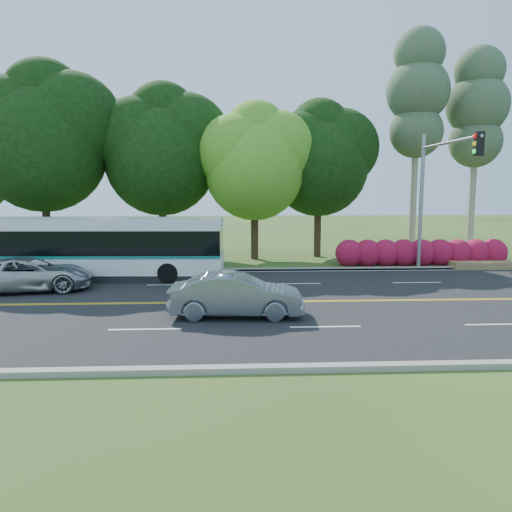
{
  "coord_description": "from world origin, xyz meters",
  "views": [
    {
      "loc": [
        -3.38,
        -18.27,
        4.24
      ],
      "look_at": [
        -2.36,
        2.0,
        1.48
      ],
      "focal_mm": 35.0,
      "sensor_mm": 36.0,
      "label": 1
    }
  ],
  "objects_px": {
    "sedan": "(236,295)",
    "suv": "(30,274)",
    "transit_bus": "(105,249)",
    "traffic_signal": "(437,179)"
  },
  "relations": [
    {
      "from": "sedan",
      "to": "suv",
      "type": "height_order",
      "value": "sedan"
    },
    {
      "from": "transit_bus",
      "to": "suv",
      "type": "xyz_separation_m",
      "value": [
        -2.47,
        -2.65,
        -0.72
      ]
    },
    {
      "from": "traffic_signal",
      "to": "suv",
      "type": "height_order",
      "value": "traffic_signal"
    },
    {
      "from": "suv",
      "to": "sedan",
      "type": "bearing_deg",
      "value": -129.11
    },
    {
      "from": "sedan",
      "to": "suv",
      "type": "bearing_deg",
      "value": 64.24
    },
    {
      "from": "traffic_signal",
      "to": "transit_bus",
      "type": "bearing_deg",
      "value": -179.08
    },
    {
      "from": "transit_bus",
      "to": "traffic_signal",
      "type": "bearing_deg",
      "value": 3.27
    },
    {
      "from": "transit_bus",
      "to": "suv",
      "type": "bearing_deg",
      "value": -130.61
    },
    {
      "from": "suv",
      "to": "traffic_signal",
      "type": "bearing_deg",
      "value": -91.5
    },
    {
      "from": "transit_bus",
      "to": "sedan",
      "type": "bearing_deg",
      "value": -47.97
    }
  ]
}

